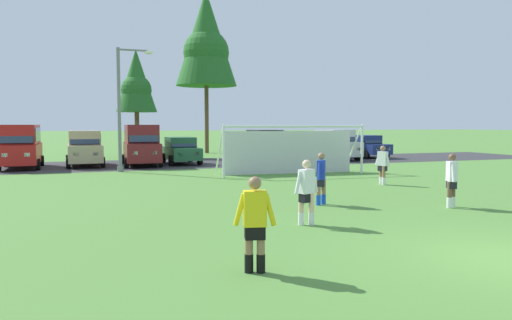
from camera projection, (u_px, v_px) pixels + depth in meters
name	position (u px, v px, depth m)	size (l,w,h in m)	color
ground_plane	(251.00, 177.00, 22.93)	(400.00, 400.00, 0.00)	#518438
parking_lot_strip	(206.00, 163.00, 31.58)	(52.00, 8.40, 0.01)	#333335
soccer_ball	(259.00, 201.00, 14.97)	(0.22, 0.22, 0.22)	white
soccer_goal	(290.00, 149.00, 24.29)	(7.52, 2.38, 2.57)	white
referee	(255.00, 225.00, 7.98)	(0.71, 0.33, 1.64)	#936B4C
player_striker_near	(383.00, 165.00, 19.85)	(0.39, 0.73, 1.64)	#936B4C
player_midfield_center	(306.00, 192.00, 11.82)	(0.74, 0.36, 1.64)	beige
player_defender_far	(452.00, 180.00, 14.37)	(0.45, 0.67, 1.64)	brown
player_winger_left	(321.00, 179.00, 14.85)	(0.53, 0.62, 1.64)	#936B4C
parked_car_slot_far_left	(21.00, 145.00, 27.38)	(2.26, 4.83, 2.52)	red
parked_car_slot_left	(84.00, 148.00, 28.89)	(2.29, 4.68, 2.16)	tan
parked_car_slot_center_left	(141.00, 144.00, 29.21)	(2.29, 4.85, 2.52)	maroon
parked_car_slot_center	(181.00, 150.00, 30.56)	(2.16, 4.26, 1.72)	#194C2D
parked_car_slot_center_right	(247.00, 150.00, 31.44)	(2.10, 4.23, 1.72)	silver
parked_car_slot_right	(265.00, 145.00, 33.10)	(2.25, 4.66, 2.16)	black
parked_car_slot_far_right	(335.00, 144.00, 34.34)	(2.21, 4.64, 2.16)	#B2B2BC
parked_car_slot_end	(366.00, 146.00, 36.62)	(2.18, 4.28, 1.72)	navy
tree_left_edge	(136.00, 83.00, 37.46)	(3.19, 3.19, 8.50)	brown
tree_mid_left	(206.00, 41.00, 41.94)	(5.40, 5.40, 14.39)	brown
street_lamp	(123.00, 108.00, 25.31)	(2.00, 0.32, 6.59)	slate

